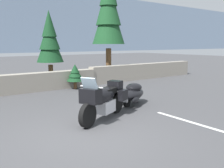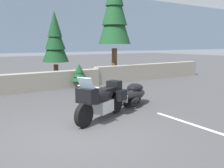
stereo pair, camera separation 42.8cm
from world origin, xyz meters
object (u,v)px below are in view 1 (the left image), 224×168
(pine_tree_tall, at_px, (108,10))
(touring_motorcycle, at_px, (103,99))
(car_shaped_trailer, at_px, (132,93))
(pine_tree_far_right, at_px, (50,39))

(pine_tree_tall, bearing_deg, touring_motorcycle, -126.79)
(car_shaped_trailer, distance_m, pine_tree_tall, 7.28)
(touring_motorcycle, height_order, car_shaped_trailer, touring_motorcycle)
(touring_motorcycle, relative_size, pine_tree_far_right, 0.56)
(touring_motorcycle, distance_m, pine_tree_tall, 8.72)
(touring_motorcycle, xyz_separation_m, pine_tree_tall, (4.77, 6.38, 3.55))
(car_shaped_trailer, bearing_deg, pine_tree_far_right, 98.24)
(touring_motorcycle, bearing_deg, car_shaped_trailer, 25.02)
(car_shaped_trailer, height_order, pine_tree_tall, pine_tree_tall)
(car_shaped_trailer, relative_size, pine_tree_tall, 0.32)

